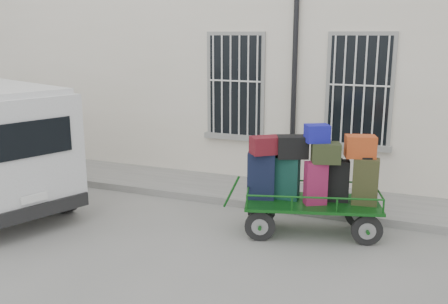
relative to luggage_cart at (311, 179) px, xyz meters
name	(u,v)px	position (x,y,z in m)	size (l,w,h in m)	color
ground	(197,229)	(-1.88, -0.56, -0.99)	(80.00, 80.00, 0.00)	slate
building	(283,49)	(-1.88, 4.94, 2.01)	(24.00, 5.15, 6.00)	beige
sidewalk	(240,190)	(-1.88, 1.64, -0.92)	(24.00, 1.70, 0.15)	slate
luggage_cart	(311,179)	(0.00, 0.00, 0.00)	(2.71, 1.60, 1.93)	black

